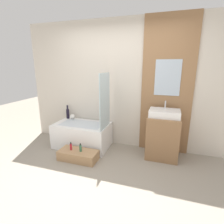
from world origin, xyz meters
TOP-DOWN VIEW (x-y plane):
  - ground_plane at (0.00, 0.00)m, footprint 12.00×12.00m
  - wall_tiled_back at (0.00, 1.58)m, footprint 4.20×0.06m
  - wall_wood_accent at (0.94, 1.53)m, footprint 0.95×0.04m
  - bathtub at (-0.71, 1.19)m, footprint 1.15×0.68m
  - glass_shower_screen at (-0.17, 1.13)m, footprint 0.01×0.52m
  - wooden_step_bench at (-0.53, 0.64)m, footprint 0.73×0.33m
  - vanity_cabinet at (0.94, 1.25)m, footprint 0.58×0.51m
  - sink at (0.94, 1.26)m, footprint 0.54×0.38m
  - vase_tall_dark at (-1.21, 1.45)m, footprint 0.07×0.07m
  - vase_round_light at (-1.08, 1.42)m, footprint 0.12×0.12m
  - bottle_soap_primary at (-0.67, 0.64)m, footprint 0.04×0.04m
  - bottle_soap_secondary at (-0.47, 0.64)m, footprint 0.04×0.04m

SIDE VIEW (x-z plane):
  - ground_plane at x=0.00m, z-range 0.00..0.00m
  - wooden_step_bench at x=-0.53m, z-range 0.00..0.18m
  - bottle_soap_primary at x=-0.67m, z-range 0.17..0.32m
  - bottle_soap_secondary at x=-0.47m, z-range 0.17..0.32m
  - bathtub at x=-0.71m, z-range 0.00..0.51m
  - vanity_cabinet at x=0.94m, z-range 0.00..0.80m
  - vase_round_light at x=-1.08m, z-range 0.51..0.63m
  - vase_tall_dark at x=-1.21m, z-range 0.48..0.79m
  - sink at x=0.94m, z-range 0.73..1.00m
  - glass_shower_screen at x=-0.17m, z-range 0.51..1.58m
  - wall_tiled_back at x=0.00m, z-range 0.00..2.60m
  - wall_wood_accent at x=0.94m, z-range 0.01..2.61m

